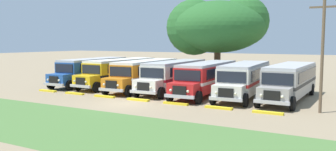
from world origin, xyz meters
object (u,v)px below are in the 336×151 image
object	(u,v)px
parked_bus_slot_6	(290,80)
utility_pole	(322,52)
parked_bus_slot_4	(207,77)
parked_bus_slot_5	(245,78)
parked_bus_slot_2	(145,73)
broad_shade_tree	(218,26)
parked_bus_slot_0	(92,70)
parked_bus_slot_1	(120,71)
parked_bus_slot_3	(174,74)

from	to	relation	value
parked_bus_slot_6	utility_pole	world-z (taller)	utility_pole
parked_bus_slot_4	parked_bus_slot_5	bearing A→B (deg)	95.79
parked_bus_slot_6	utility_pole	size ratio (longest dim) A/B	1.45
parked_bus_slot_2	parked_bus_slot_5	size ratio (longest dim) A/B	1.00
parked_bus_slot_6	broad_shade_tree	world-z (taller)	broad_shade_tree
parked_bus_slot_0	utility_pole	xyz separation A→B (m)	(23.50, -4.32, 2.42)
parked_bus_slot_6	parked_bus_slot_1	bearing A→B (deg)	-89.22
parked_bus_slot_6	broad_shade_tree	size ratio (longest dim) A/B	0.94
parked_bus_slot_5	utility_pole	xyz separation A→B (m)	(6.47, -4.29, 2.42)
parked_bus_slot_2	utility_pole	world-z (taller)	utility_pole
parked_bus_slot_5	parked_bus_slot_4	bearing A→B (deg)	-85.74
parked_bus_slot_5	parked_bus_slot_6	world-z (taller)	same
utility_pole	parked_bus_slot_5	bearing A→B (deg)	146.47
parked_bus_slot_1	utility_pole	world-z (taller)	utility_pole
parked_bus_slot_5	utility_pole	size ratio (longest dim) A/B	1.46
parked_bus_slot_5	parked_bus_slot_1	bearing A→B (deg)	-96.10
utility_pole	parked_bus_slot_2	bearing A→B (deg)	166.16
parked_bus_slot_4	utility_pole	world-z (taller)	utility_pole
parked_bus_slot_2	parked_bus_slot_3	bearing A→B (deg)	91.04
parked_bus_slot_3	parked_bus_slot_4	world-z (taller)	same
parked_bus_slot_1	parked_bus_slot_2	world-z (taller)	same
parked_bus_slot_3	utility_pole	xyz separation A→B (m)	(13.30, -4.32, 2.42)
parked_bus_slot_1	parked_bus_slot_3	world-z (taller)	same
parked_bus_slot_3	parked_bus_slot_0	bearing A→B (deg)	-92.61
parked_bus_slot_5	parked_bus_slot_0	bearing A→B (deg)	-94.62
parked_bus_slot_4	parked_bus_slot_1	bearing A→B (deg)	-97.89
parked_bus_slot_3	broad_shade_tree	distance (m)	10.98
parked_bus_slot_2	parked_bus_slot_6	distance (m)	13.66
parked_bus_slot_0	parked_bus_slot_4	bearing A→B (deg)	84.68
parked_bus_slot_0	parked_bus_slot_6	bearing A→B (deg)	87.83
parked_bus_slot_0	broad_shade_tree	world-z (taller)	broad_shade_tree
utility_pole	parked_bus_slot_1	bearing A→B (deg)	166.90
parked_bus_slot_2	parked_bus_slot_5	bearing A→B (deg)	87.55
parked_bus_slot_1	utility_pole	xyz separation A→B (m)	(20.03, -4.66, 2.42)
parked_bus_slot_3	parked_bus_slot_6	distance (m)	10.48
parked_bus_slot_0	utility_pole	distance (m)	24.01
parked_bus_slot_3	parked_bus_slot_5	bearing A→B (deg)	87.06
parked_bus_slot_4	parked_bus_slot_5	distance (m)	3.32
parked_bus_slot_2	parked_bus_slot_4	world-z (taller)	same
parked_bus_slot_2	parked_bus_slot_3	world-z (taller)	same
parked_bus_slot_3	utility_pole	world-z (taller)	utility_pole
parked_bus_slot_5	utility_pole	world-z (taller)	utility_pole
parked_bus_slot_4	parked_bus_slot_5	xyz separation A→B (m)	(3.28, 0.51, 0.00)
parked_bus_slot_3	parked_bus_slot_4	xyz separation A→B (m)	(3.55, -0.54, 0.00)
utility_pole	parked_bus_slot_4	bearing A→B (deg)	158.81
broad_shade_tree	utility_pole	xyz separation A→B (m)	(12.89, -14.14, -2.48)
parked_bus_slot_0	parked_bus_slot_1	world-z (taller)	same
parked_bus_slot_1	parked_bus_slot_5	xyz separation A→B (m)	(13.56, -0.37, 0.00)
parked_bus_slot_2	broad_shade_tree	world-z (taller)	broad_shade_tree
parked_bus_slot_5	utility_pole	distance (m)	8.13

